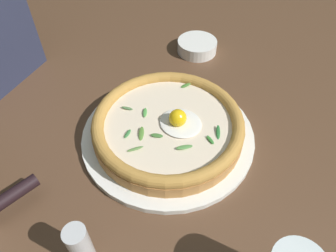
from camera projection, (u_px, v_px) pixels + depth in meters
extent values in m
cube|color=brown|center=(183.00, 153.00, 0.62)|extent=(2.40, 2.40, 0.03)
cylinder|color=white|center=(168.00, 135.00, 0.63)|extent=(0.34, 0.34, 0.01)
cylinder|color=#C08143|center=(168.00, 129.00, 0.61)|extent=(0.29, 0.29, 0.03)
torus|color=#BE883D|center=(168.00, 122.00, 0.60)|extent=(0.29, 0.29, 0.02)
cylinder|color=#F3DEC3|center=(168.00, 123.00, 0.60)|extent=(0.24, 0.24, 0.00)
ellipsoid|color=white|center=(181.00, 123.00, 0.60)|extent=(0.08, 0.07, 0.01)
sphere|color=yellow|center=(178.00, 118.00, 0.59)|extent=(0.03, 0.03, 0.03)
ellipsoid|color=#3B8D39|center=(210.00, 140.00, 0.57)|extent=(0.02, 0.02, 0.00)
ellipsoid|color=#608E48|center=(135.00, 149.00, 0.55)|extent=(0.02, 0.03, 0.01)
ellipsoid|color=#579449|center=(184.00, 147.00, 0.56)|extent=(0.03, 0.03, 0.01)
ellipsoid|color=#3E6F32|center=(157.00, 135.00, 0.58)|extent=(0.02, 0.02, 0.01)
ellipsoid|color=#507846|center=(127.00, 108.00, 0.62)|extent=(0.02, 0.01, 0.01)
ellipsoid|color=#4D8938|center=(186.00, 85.00, 0.67)|extent=(0.02, 0.02, 0.01)
ellipsoid|color=#4F7F32|center=(141.00, 133.00, 0.58)|extent=(0.02, 0.03, 0.01)
ellipsoid|color=#438D49|center=(128.00, 134.00, 0.58)|extent=(0.01, 0.02, 0.01)
ellipsoid|color=#2A7032|center=(218.00, 132.00, 0.58)|extent=(0.02, 0.03, 0.01)
ellipsoid|color=#4C9B44|center=(144.00, 113.00, 0.61)|extent=(0.02, 0.02, 0.00)
cylinder|color=white|center=(197.00, 46.00, 0.82)|extent=(0.10, 0.10, 0.03)
cylinder|color=black|center=(10.00, 197.00, 0.50)|extent=(0.04, 0.10, 0.02)
cylinder|color=silver|center=(83.00, 248.00, 0.44)|extent=(0.03, 0.03, 0.09)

